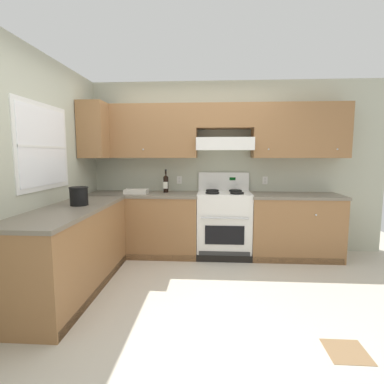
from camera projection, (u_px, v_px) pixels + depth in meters
name	position (u px, v px, depth m)	size (l,w,h in m)	color
ground_plane	(188.00, 293.00, 3.20)	(7.04, 7.04, 0.00)	beige
floor_accent_tile	(347.00, 351.00, 2.24)	(0.30, 0.30, 0.01)	olive
wall_back	(223.00, 154.00, 4.50)	(4.68, 0.57, 2.55)	#B7BAA3
wall_left	(48.00, 166.00, 3.36)	(0.47, 4.00, 2.55)	#B7BAA3
counter_back_run	(209.00, 225.00, 4.36)	(3.60, 0.65, 0.91)	olive
counter_left_run	(72.00, 250.00, 3.21)	(0.63, 1.91, 0.91)	olive
stove	(224.00, 223.00, 4.35)	(0.76, 0.62, 1.20)	white
wine_bottle	(166.00, 183.00, 4.44)	(0.08, 0.08, 0.34)	black
bowl	(136.00, 192.00, 4.31)	(0.33, 0.20, 0.06)	beige
bucket	(79.00, 196.00, 3.30)	(0.21, 0.21, 0.20)	black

